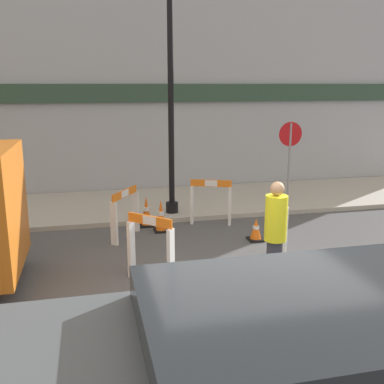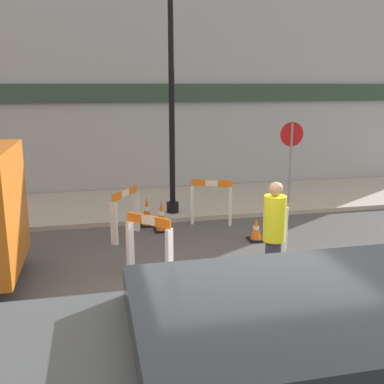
% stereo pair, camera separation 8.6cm
% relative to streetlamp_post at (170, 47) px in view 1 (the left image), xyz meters
% --- Properties ---
extents(ground_plane, '(60.00, 60.00, 0.00)m').
position_rel_streetlamp_post_xyz_m(ground_plane, '(0.04, -4.98, -3.81)').
color(ground_plane, '#4C4C4F').
extents(sidewalk_slab, '(18.00, 3.13, 0.11)m').
position_rel_streetlamp_post_xyz_m(sidewalk_slab, '(0.04, 1.09, -3.76)').
color(sidewalk_slab, '#ADA89E').
rests_on(sidewalk_slab, ground_plane).
extents(storefront_facade, '(18.00, 0.22, 5.50)m').
position_rel_streetlamp_post_xyz_m(storefront_facade, '(0.04, 2.72, -1.06)').
color(storefront_facade, '#A3A8B2').
rests_on(storefront_facade, ground_plane).
extents(streetlamp_post, '(0.44, 0.44, 5.82)m').
position_rel_streetlamp_post_xyz_m(streetlamp_post, '(0.00, 0.00, 0.00)').
color(streetlamp_post, black).
rests_on(streetlamp_post, sidewalk_slab).
extents(stop_sign, '(0.60, 0.06, 2.04)m').
position_rel_streetlamp_post_xyz_m(stop_sign, '(3.03, 0.24, -2.34)').
color(stop_sign, gray).
rests_on(stop_sign, sidewalk_slab).
extents(barricade_0, '(0.89, 0.44, 1.01)m').
position_rel_streetlamp_post_xyz_m(barricade_0, '(0.73, -0.78, -3.26)').
color(barricade_0, white).
rests_on(barricade_0, ground_plane).
extents(barricade_1, '(0.64, 0.88, 1.00)m').
position_rel_streetlamp_post_xyz_m(barricade_1, '(-1.18, -1.26, -3.26)').
color(barricade_1, white).
rests_on(barricade_1, ground_plane).
extents(barricade_2, '(0.68, 0.66, 1.08)m').
position_rel_streetlamp_post_xyz_m(barricade_2, '(-0.98, -3.44, -3.23)').
color(barricade_2, white).
rests_on(barricade_2, ground_plane).
extents(barricade_3, '(0.49, 0.79, 1.07)m').
position_rel_streetlamp_post_xyz_m(barricade_3, '(1.33, -3.23, -3.24)').
color(barricade_3, white).
rests_on(barricade_3, ground_plane).
extents(traffic_cone_0, '(0.30, 0.30, 0.69)m').
position_rel_streetlamp_post_xyz_m(traffic_cone_0, '(-0.42, -1.01, -3.48)').
color(traffic_cone_0, black).
rests_on(traffic_cone_0, ground_plane).
extents(traffic_cone_1, '(0.30, 0.30, 0.68)m').
position_rel_streetlamp_post_xyz_m(traffic_cone_1, '(-0.68, -0.58, -3.48)').
color(traffic_cone_1, black).
rests_on(traffic_cone_1, ground_plane).
extents(traffic_cone_2, '(0.30, 0.30, 0.46)m').
position_rel_streetlamp_post_xyz_m(traffic_cone_2, '(1.33, -1.99, -3.59)').
color(traffic_cone_2, black).
rests_on(traffic_cone_2, ground_plane).
extents(person_worker, '(0.41, 0.41, 1.69)m').
position_rel_streetlamp_post_xyz_m(person_worker, '(0.77, -4.19, -2.90)').
color(person_worker, '#33333D').
rests_on(person_worker, ground_plane).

